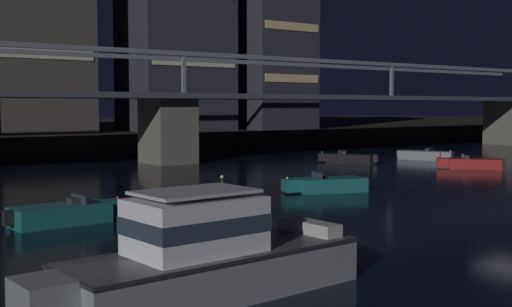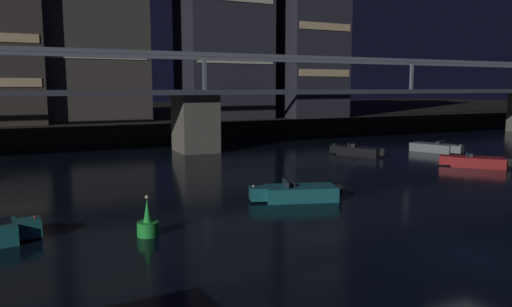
{
  "view_description": "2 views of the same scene",
  "coord_description": "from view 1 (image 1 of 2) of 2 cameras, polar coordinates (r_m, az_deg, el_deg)",
  "views": [
    {
      "loc": [
        -26.14,
        -17.25,
        4.88
      ],
      "look_at": [
        -1.94,
        16.98,
        1.85
      ],
      "focal_mm": 45.75,
      "sensor_mm": 36.0,
      "label": 1
    },
    {
      "loc": [
        -14.72,
        -12.22,
        6.25
      ],
      "look_at": [
        -0.18,
        18.63,
        1.57
      ],
      "focal_mm": 33.96,
      "sensor_mm": 36.0,
      "label": 2
    }
  ],
  "objects": [
    {
      "name": "speedboat_mid_right",
      "position": [
        61.82,
        14.45,
        -0.14
      ],
      "size": [
        3.2,
        5.04,
        1.16
      ],
      "color": "gray",
      "rests_on": "ground"
    },
    {
      "name": "river_bridge",
      "position": [
        56.54,
        -7.74,
        3.81
      ],
      "size": [
        103.91,
        6.4,
        9.38
      ],
      "color": "#605B51",
      "rests_on": "ground"
    },
    {
      "name": "tower_east_low",
      "position": [
        80.81,
        0.45,
        12.81
      ],
      "size": [
        8.34,
        12.26,
        30.03
      ],
      "color": "#282833",
      "rests_on": "far_riverbank"
    },
    {
      "name": "speedboat_mid_center",
      "position": [
        37.55,
        6.23,
        -2.72
      ],
      "size": [
        5.16,
        2.87,
        1.16
      ],
      "color": "#196066",
      "rests_on": "ground"
    },
    {
      "name": "speedboat_far_left",
      "position": [
        56.6,
        8.1,
        -0.43
      ],
      "size": [
        3.5,
        4.9,
        1.16
      ],
      "color": "black",
      "rests_on": "ground"
    },
    {
      "name": "far_riverbank",
      "position": [
        101.64,
        -20.34,
        1.75
      ],
      "size": [
        240.0,
        80.0,
        2.2
      ],
      "primitive_type": "cube",
      "color": "black",
      "rests_on": "ground"
    },
    {
      "name": "channel_buoy",
      "position": [
        29.83,
        -2.98,
        -4.36
      ],
      "size": [
        0.9,
        0.9,
        1.76
      ],
      "color": "green",
      "rests_on": "ground"
    },
    {
      "name": "speedboat_far_right",
      "position": [
        53.82,
        18.31,
        -0.83
      ],
      "size": [
        4.26,
        4.5,
        1.16
      ],
      "color": "maroon",
      "rests_on": "ground"
    },
    {
      "name": "ground_plane",
      "position": [
        31.7,
        21.14,
        -5.0
      ],
      "size": [
        400.0,
        400.0,
        0.0
      ],
      "primitive_type": "plane",
      "color": "black"
    },
    {
      "name": "speedboat_near_center",
      "position": [
        28.39,
        -16.34,
        -5.08
      ],
      "size": [
        5.23,
        2.12,
        1.16
      ],
      "color": "#196066",
      "rests_on": "ground"
    },
    {
      "name": "cabin_cruiser_near_left",
      "position": [
        16.86,
        -4.53,
        -9.01
      ],
      "size": [
        9.27,
        3.3,
        2.79
      ],
      "color": "gray",
      "rests_on": "ground"
    }
  ]
}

